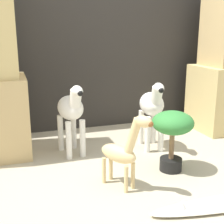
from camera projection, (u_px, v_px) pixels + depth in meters
name	position (u px, v px, depth m)	size (l,w,h in m)	color
ground_plane	(171.00, 187.00, 2.21)	(14.00, 14.00, 0.00)	#B2A88E
wall_back	(105.00, 28.00, 3.37)	(6.40, 0.08, 2.20)	#2D2B28
zebra_right	(152.00, 107.00, 2.84)	(0.25, 0.44, 0.65)	white
zebra_left	(71.00, 111.00, 2.70)	(0.26, 0.44, 0.65)	white
giraffe_figurine	(123.00, 150.00, 2.13)	(0.29, 0.41, 0.56)	#E0C184
potted_palm_front	(173.00, 129.00, 2.39)	(0.32, 0.32, 0.48)	black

